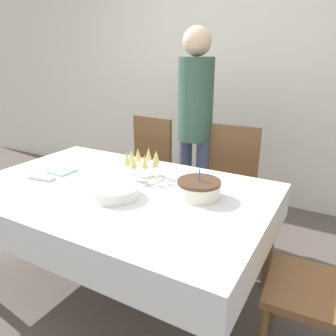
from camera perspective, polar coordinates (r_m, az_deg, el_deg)
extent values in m
plane|color=#564C47|center=(2.35, -7.85, -19.92)|extent=(12.00, 12.00, 0.00)
cube|color=silver|center=(3.49, 10.57, 16.76)|extent=(8.00, 0.05, 2.70)
cube|color=white|center=(1.99, -8.77, -3.82)|extent=(1.76, 1.12, 0.03)
cube|color=white|center=(2.02, -8.64, -6.17)|extent=(1.79, 1.15, 0.21)
cylinder|color=brown|center=(2.98, -15.03, -3.85)|extent=(0.06, 0.06, 0.69)
cylinder|color=brown|center=(2.26, 17.28, -11.86)|extent=(0.06, 0.06, 0.69)
cube|color=brown|center=(2.91, -4.92, -1.85)|extent=(0.45, 0.45, 0.04)
cube|color=brown|center=(2.97, -2.74, 4.11)|extent=(0.40, 0.07, 0.50)
cylinder|color=brown|center=(2.77, -4.20, -8.13)|extent=(0.04, 0.04, 0.42)
cylinder|color=brown|center=(2.99, -9.68, -6.26)|extent=(0.04, 0.04, 0.42)
cylinder|color=brown|center=(3.03, 0.01, -5.57)|extent=(0.04, 0.04, 0.42)
cylinder|color=brown|center=(3.23, -5.30, -4.05)|extent=(0.04, 0.04, 0.42)
cube|color=brown|center=(2.58, 9.85, -4.93)|extent=(0.45, 0.45, 0.04)
cube|color=brown|center=(2.66, 11.33, 1.94)|extent=(0.40, 0.06, 0.50)
cylinder|color=brown|center=(2.49, 12.44, -11.97)|extent=(0.04, 0.04, 0.42)
cylinder|color=brown|center=(2.58, 4.52, -10.42)|extent=(0.04, 0.04, 0.42)
cylinder|color=brown|center=(2.80, 14.19, -8.41)|extent=(0.04, 0.04, 0.42)
cylinder|color=brown|center=(2.88, 7.13, -7.17)|extent=(0.04, 0.04, 0.42)
cube|color=brown|center=(1.77, 24.06, -18.88)|extent=(0.44, 0.44, 0.04)
cylinder|color=brown|center=(2.05, 18.20, -20.19)|extent=(0.04, 0.04, 0.42)
cylinder|color=silver|center=(1.83, 5.39, -3.89)|extent=(0.24, 0.24, 0.08)
cylinder|color=#4C3323|center=(1.81, 5.44, -2.45)|extent=(0.24, 0.24, 0.02)
cylinder|color=#3F72D8|center=(1.80, 5.48, -1.30)|extent=(0.01, 0.01, 0.06)
sphere|color=#F9CC4C|center=(1.78, 5.51, -0.15)|extent=(0.01, 0.01, 0.01)
cylinder|color=silver|center=(2.12, -4.64, -1.67)|extent=(0.29, 0.29, 0.01)
cylinder|color=silver|center=(2.06, -2.27, -2.06)|extent=(0.05, 0.05, 0.00)
cylinder|color=silver|center=(2.05, -2.29, -0.89)|extent=(0.01, 0.01, 0.08)
cone|color=#E0CC72|center=(2.02, -2.32, 1.37)|extent=(0.04, 0.04, 0.08)
cylinder|color=silver|center=(2.13, -2.01, -1.35)|extent=(0.05, 0.05, 0.00)
cylinder|color=silver|center=(2.11, -2.02, -0.22)|extent=(0.01, 0.01, 0.08)
cone|color=#E0CC72|center=(2.09, -2.05, 1.98)|extent=(0.04, 0.04, 0.08)
cylinder|color=silver|center=(2.19, -3.35, -0.77)|extent=(0.05, 0.05, 0.00)
cylinder|color=silver|center=(2.18, -3.37, 0.33)|extent=(0.01, 0.01, 0.08)
cone|color=#E0CC72|center=(2.15, -3.41, 2.48)|extent=(0.04, 0.04, 0.08)
cylinder|color=silver|center=(2.18, -5.14, -0.89)|extent=(0.05, 0.05, 0.00)
cylinder|color=silver|center=(2.17, -5.17, 0.22)|extent=(0.01, 0.01, 0.08)
cone|color=#E0CC72|center=(2.14, -5.24, 2.37)|extent=(0.04, 0.04, 0.08)
cylinder|color=silver|center=(2.17, -6.29, -1.06)|extent=(0.05, 0.05, 0.00)
cylinder|color=silver|center=(2.15, -6.33, 0.05)|extent=(0.01, 0.01, 0.08)
cone|color=#E0CC72|center=(2.13, -6.41, 2.21)|extent=(0.04, 0.04, 0.08)
cylinder|color=silver|center=(2.11, -7.01, -1.72)|extent=(0.05, 0.05, 0.00)
cylinder|color=silver|center=(2.09, -7.06, -0.58)|extent=(0.01, 0.01, 0.08)
cone|color=#E0CC72|center=(2.06, -7.16, 1.65)|extent=(0.04, 0.04, 0.08)
cylinder|color=silver|center=(2.05, -5.91, -2.29)|extent=(0.05, 0.05, 0.00)
cylinder|color=silver|center=(2.03, -5.95, -1.12)|extent=(0.01, 0.01, 0.08)
cone|color=#E0CC72|center=(2.00, -6.04, 1.16)|extent=(0.04, 0.04, 0.08)
cylinder|color=silver|center=(2.04, -4.00, -2.29)|extent=(0.05, 0.05, 0.00)
cylinder|color=silver|center=(2.03, -4.03, -1.12)|extent=(0.01, 0.01, 0.08)
cone|color=#E0CC72|center=(2.00, -4.09, 1.17)|extent=(0.04, 0.04, 0.08)
cylinder|color=silver|center=(1.86, -9.25, -4.85)|extent=(0.27, 0.27, 0.01)
cylinder|color=silver|center=(1.86, -9.26, -4.65)|extent=(0.27, 0.27, 0.01)
cylinder|color=silver|center=(1.86, -9.28, -4.45)|extent=(0.27, 0.27, 0.01)
cylinder|color=silver|center=(1.85, -9.29, -4.25)|extent=(0.27, 0.27, 0.01)
cylinder|color=silver|center=(1.85, -9.30, -4.06)|extent=(0.27, 0.27, 0.01)
cylinder|color=silver|center=(1.85, -9.31, -3.86)|extent=(0.27, 0.27, 0.01)
cylinder|color=silver|center=(1.85, -9.32, -3.66)|extent=(0.27, 0.27, 0.01)
cylinder|color=silver|center=(1.84, -9.33, -3.46)|extent=(0.27, 0.27, 0.01)
cylinder|color=silver|center=(1.84, -9.35, -3.25)|extent=(0.27, 0.27, 0.01)
cube|color=silver|center=(1.68, 0.83, -7.36)|extent=(0.29, 0.11, 0.00)
cube|color=silver|center=(2.23, -21.10, -1.61)|extent=(0.18, 0.09, 0.02)
cube|color=#8CC6E0|center=(2.33, -17.94, -0.52)|extent=(0.15, 0.15, 0.01)
cylinder|color=#3F4C72|center=(2.87, 2.98, -2.72)|extent=(0.11, 0.11, 0.82)
cylinder|color=#3F4C72|center=(2.81, 5.90, -3.30)|extent=(0.11, 0.11, 0.82)
cylinder|color=#335142|center=(2.65, 4.83, 11.77)|extent=(0.28, 0.28, 0.65)
sphere|color=#D8B293|center=(2.63, 5.11, 21.16)|extent=(0.22, 0.22, 0.22)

